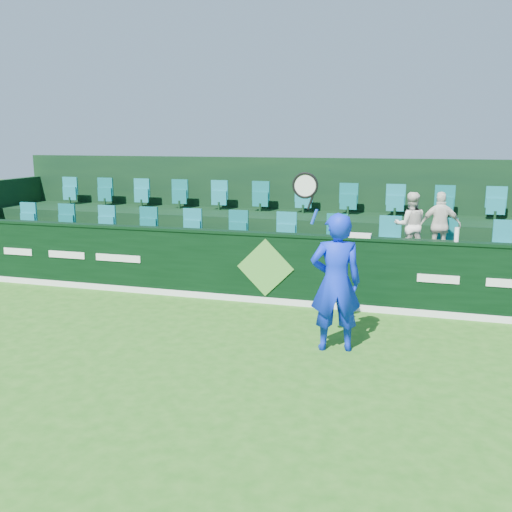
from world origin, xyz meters
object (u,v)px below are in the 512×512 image
(tennis_player, at_px, (335,282))
(spectator_left, at_px, (410,225))
(towel, at_px, (360,235))
(drinks_bottle, at_px, (457,234))
(spectator_middle, at_px, (440,226))

(tennis_player, xyz_separation_m, spectator_left, (0.96, 3.24, 0.40))
(tennis_player, height_order, towel, tennis_player)
(spectator_left, distance_m, drinks_bottle, 1.37)
(drinks_bottle, bearing_deg, tennis_player, -129.58)
(spectator_left, height_order, drinks_bottle, spectator_left)
(spectator_left, relative_size, spectator_middle, 0.98)
(tennis_player, relative_size, spectator_left, 2.09)
(spectator_middle, distance_m, drinks_bottle, 1.15)
(towel, bearing_deg, tennis_player, -93.16)
(spectator_middle, bearing_deg, drinks_bottle, 96.04)
(tennis_player, bearing_deg, drinks_bottle, 50.42)
(spectator_left, xyz_separation_m, spectator_middle, (0.55, 0.00, 0.01))
(spectator_middle, relative_size, drinks_bottle, 5.26)
(towel, height_order, drinks_bottle, drinks_bottle)
(tennis_player, xyz_separation_m, towel, (0.12, 2.12, 0.34))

